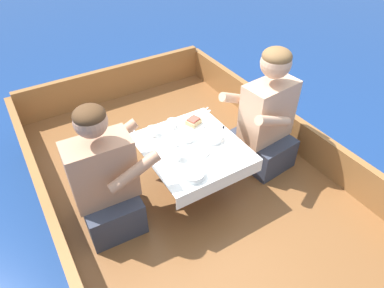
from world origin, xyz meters
The scene contains 24 objects.
ground_plane centered at (0.00, 0.00, 0.00)m, with size 60.00×60.00×0.00m, color navy.
boat_deck centered at (0.00, 0.00, 0.17)m, with size 2.06×3.23×0.33m, color brown.
gunwale_port centered at (-1.00, 0.00, 0.48)m, with size 0.06×3.23×0.30m, color #936033.
gunwale_starboard centered at (1.00, 0.00, 0.48)m, with size 0.06×3.23×0.30m, color #936033.
bow_coaming centered at (0.00, 1.59, 0.50)m, with size 1.94×0.06×0.34m, color #936033.
cockpit_table centered at (0.00, 0.05, 0.69)m, with size 0.67×0.73×0.40m.
person_port centered at (-0.63, 0.07, 0.70)m, with size 0.54×0.46×0.94m.
person_starboard centered at (0.63, 0.01, 0.74)m, with size 0.55×0.48×1.00m.
plate_sandwich centered at (0.14, 0.26, 0.74)m, with size 0.18×0.18×0.01m.
plate_bread centered at (0.01, -0.03, 0.74)m, with size 0.16×0.16×0.01m.
sandwich centered at (0.14, 0.26, 0.77)m, with size 0.12×0.11×0.05m.
bowl_port_near centered at (0.16, 0.04, 0.76)m, with size 0.15×0.15×0.04m.
bowl_starboard_near centered at (-0.15, 0.12, 0.76)m, with size 0.12×0.12×0.04m.
bowl_center_far centered at (-0.15, -0.21, 0.76)m, with size 0.14×0.14×0.04m.
bowl_port_far centered at (0.01, 0.15, 0.76)m, with size 0.15×0.15×0.04m.
coffee_cup_port centered at (-0.18, 0.31, 0.77)m, with size 0.10×0.07×0.06m.
coffee_cup_starboard centered at (-0.01, 0.32, 0.77)m, with size 0.09×0.07×0.06m.
coffee_cup_center centered at (-0.16, -0.01, 0.77)m, with size 0.09×0.07×0.07m.
utensil_spoon_port centered at (-0.07, -0.13, 0.74)m, with size 0.04×0.17×0.01m.
utensil_spoon_starboard centered at (0.31, 0.32, 0.74)m, with size 0.13×0.13×0.01m.
utensil_fork_starboard centered at (0.28, 0.07, 0.74)m, with size 0.13×0.13×0.00m.
utensil_fork_port centered at (-0.27, 0.39, 0.74)m, with size 0.04×0.17×0.00m.
utensil_knife_starboard centered at (-0.25, 0.02, 0.74)m, with size 0.13×0.12×0.00m.
utensil_knife_port centered at (0.29, 0.36, 0.74)m, with size 0.16×0.08×0.00m.
Camera 1 is at (-0.96, -1.52, 2.27)m, focal length 32.00 mm.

